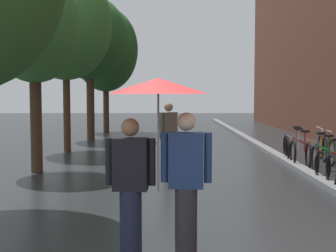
% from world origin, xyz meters
% --- Properties ---
extents(kerb_strip, '(0.30, 36.00, 0.12)m').
position_xyz_m(kerb_strip, '(3.20, 10.00, 0.06)').
color(kerb_strip, slate).
rests_on(kerb_strip, ground).
extents(street_tree_1, '(2.24, 2.24, 4.92)m').
position_xyz_m(street_tree_1, '(-3.34, 6.55, 3.52)').
color(street_tree_1, '#473323').
rests_on(street_tree_1, ground).
extents(street_tree_2, '(3.03, 3.03, 5.97)m').
position_xyz_m(street_tree_2, '(-3.45, 10.49, 4.16)').
color(street_tree_2, '#473323').
rests_on(street_tree_2, ground).
extents(street_tree_3, '(3.13, 3.13, 5.95)m').
position_xyz_m(street_tree_3, '(-3.33, 14.48, 4.20)').
color(street_tree_3, '#473323').
rests_on(street_tree_3, ground).
extents(street_tree_4, '(3.18, 3.18, 6.15)m').
position_xyz_m(street_tree_4, '(-3.18, 18.17, 4.07)').
color(street_tree_4, '#473323').
rests_on(street_tree_4, ground).
extents(parked_bicycle_4, '(1.13, 0.78, 0.96)m').
position_xyz_m(parked_bicycle_4, '(3.92, 6.16, 0.38)').
color(parked_bicycle_4, black).
rests_on(parked_bicycle_4, ground).
extents(parked_bicycle_5, '(1.16, 0.83, 0.96)m').
position_xyz_m(parked_bicycle_5, '(3.97, 6.84, 0.38)').
color(parked_bicycle_5, black).
rests_on(parked_bicycle_5, ground).
extents(parked_bicycle_6, '(1.13, 0.77, 0.96)m').
position_xyz_m(parked_bicycle_6, '(3.75, 7.47, 0.38)').
color(parked_bicycle_6, black).
rests_on(parked_bicycle_6, ground).
extents(parked_bicycle_7, '(1.16, 0.83, 0.96)m').
position_xyz_m(parked_bicycle_7, '(3.79, 8.22, 0.38)').
color(parked_bicycle_7, black).
rests_on(parked_bicycle_7, ground).
extents(parked_bicycle_8, '(1.12, 0.77, 0.96)m').
position_xyz_m(parked_bicycle_8, '(3.93, 8.91, 0.38)').
color(parked_bicycle_8, black).
rests_on(parked_bicycle_8, ground).
extents(couple_under_umbrella, '(1.23, 1.15, 2.12)m').
position_xyz_m(couple_under_umbrella, '(-0.21, 0.57, 1.42)').
color(couple_under_umbrella, '#1E233D').
rests_on(couple_under_umbrella, ground).
extents(pedestrian_walking_midground, '(0.46, 0.47, 1.71)m').
position_xyz_m(pedestrian_walking_midground, '(-0.10, 6.34, 0.91)').
color(pedestrian_walking_midground, '#2D2D33').
rests_on(pedestrian_walking_midground, ground).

